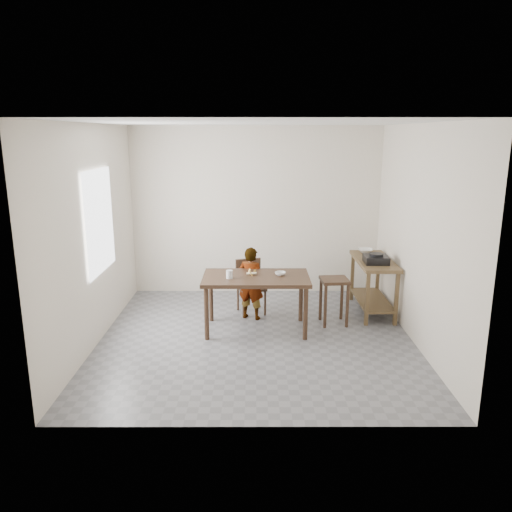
{
  "coord_description": "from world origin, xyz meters",
  "views": [
    {
      "loc": [
        -0.01,
        -6.0,
        2.58
      ],
      "look_at": [
        0.0,
        0.4,
        1.0
      ],
      "focal_mm": 35.0,
      "sensor_mm": 36.0,
      "label": 1
    }
  ],
  "objects_px": {
    "stool": "(334,301)",
    "dining_table": "(256,303)",
    "prep_counter": "(373,286)",
    "child": "(251,283)",
    "dining_chair": "(251,287)"
  },
  "relations": [
    {
      "from": "prep_counter",
      "to": "dining_chair",
      "type": "distance_m",
      "value": 1.79
    },
    {
      "from": "dining_chair",
      "to": "stool",
      "type": "height_order",
      "value": "dining_chair"
    },
    {
      "from": "dining_table",
      "to": "dining_chair",
      "type": "relative_size",
      "value": 1.79
    },
    {
      "from": "prep_counter",
      "to": "child",
      "type": "relative_size",
      "value": 1.15
    },
    {
      "from": "stool",
      "to": "child",
      "type": "bearing_deg",
      "value": 170.08
    },
    {
      "from": "prep_counter",
      "to": "dining_chair",
      "type": "height_order",
      "value": "prep_counter"
    },
    {
      "from": "child",
      "to": "dining_table",
      "type": "bearing_deg",
      "value": 120.78
    },
    {
      "from": "child",
      "to": "dining_chair",
      "type": "relative_size",
      "value": 1.34
    },
    {
      "from": "child",
      "to": "stool",
      "type": "height_order",
      "value": "child"
    },
    {
      "from": "dining_table",
      "to": "prep_counter",
      "type": "height_order",
      "value": "prep_counter"
    },
    {
      "from": "stool",
      "to": "dining_table",
      "type": "bearing_deg",
      "value": -168.06
    },
    {
      "from": "prep_counter",
      "to": "dining_chair",
      "type": "xyz_separation_m",
      "value": [
        -1.79,
        -0.04,
        -0.01
      ]
    },
    {
      "from": "prep_counter",
      "to": "stool",
      "type": "relative_size",
      "value": 1.85
    },
    {
      "from": "dining_table",
      "to": "stool",
      "type": "relative_size",
      "value": 2.16
    },
    {
      "from": "dining_chair",
      "to": "dining_table",
      "type": "bearing_deg",
      "value": -100.4
    }
  ]
}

